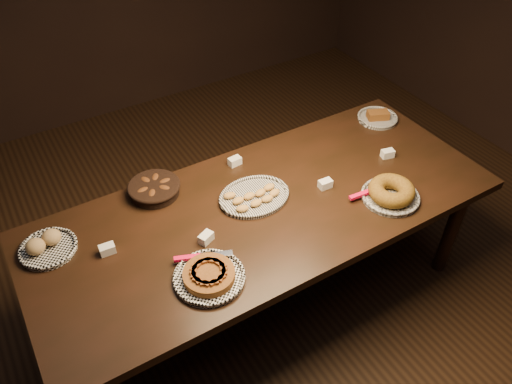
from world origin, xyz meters
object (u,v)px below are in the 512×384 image
apple_tart_plate (209,276)px  buffet_table (266,216)px  madeleine_platter (254,197)px  bundt_cake_plate (391,193)px

apple_tart_plate → buffet_table: bearing=45.9°
madeleine_platter → bundt_cake_plate: size_ratio=1.06×
buffet_table → madeleine_platter: size_ratio=6.45×
buffet_table → bundt_cake_plate: 0.65m
buffet_table → apple_tart_plate: apple_tart_plate is taller
buffet_table → apple_tart_plate: (-0.46, -0.27, 0.10)m
madeleine_platter → apple_tart_plate: bearing=-150.6°
apple_tart_plate → madeleine_platter: size_ratio=0.88×
buffet_table → bundt_cake_plate: bearing=-26.1°
madeleine_platter → bundt_cake_plate: 0.70m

